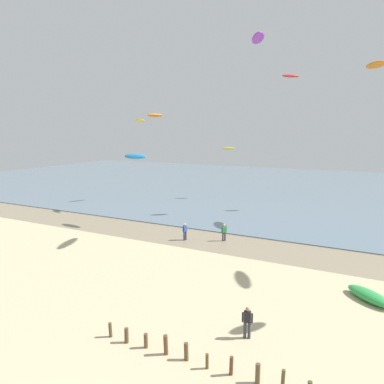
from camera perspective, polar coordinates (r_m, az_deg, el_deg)
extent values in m
cube|color=gray|center=(33.41, 11.25, -8.92)|extent=(120.00, 6.04, 0.01)
cube|color=slate|center=(69.89, 19.89, 0.42)|extent=(160.00, 70.00, 0.10)
cylinder|color=brown|center=(20.20, -12.94, -20.72)|extent=(0.18, 0.21, 0.79)
cylinder|color=brown|center=(19.61, -10.45, -21.65)|extent=(0.21, 0.22, 0.78)
cylinder|color=brown|center=(19.09, -7.40, -22.54)|extent=(0.22, 0.23, 0.77)
cylinder|color=brown|center=(18.48, -4.22, -23.22)|extent=(0.22, 0.26, 1.01)
cylinder|color=brown|center=(18.15, -0.93, -24.18)|extent=(0.24, 0.24, 0.86)
cylinder|color=brown|center=(17.67, 2.43, -25.44)|extent=(0.15, 0.16, 0.74)
cylinder|color=brown|center=(17.35, 6.31, -25.92)|extent=(0.20, 0.21, 0.90)
cylinder|color=brown|center=(17.08, 10.48, -26.70)|extent=(0.22, 0.25, 0.90)
cylinder|color=brown|center=(16.79, 14.36, -27.28)|extent=(0.18, 0.17, 1.03)
cylinder|color=#383842|center=(35.10, 5.31, -7.11)|extent=(0.16, 0.16, 0.88)
cylinder|color=#383842|center=(35.03, 4.97, -7.14)|extent=(0.16, 0.16, 0.88)
cube|color=#338C4C|center=(34.86, 5.16, -5.96)|extent=(0.41, 0.40, 0.60)
sphere|color=beige|center=(34.75, 5.17, -5.29)|extent=(0.22, 0.22, 0.22)
cylinder|color=#338C4C|center=(34.96, 5.53, -6.01)|extent=(0.09, 0.09, 0.52)
cylinder|color=#338C4C|center=(34.79, 4.78, -6.07)|extent=(0.09, 0.09, 0.52)
cylinder|color=#383842|center=(19.85, 8.47, -20.99)|extent=(0.16, 0.16, 0.88)
cylinder|color=#383842|center=(19.84, 9.14, -21.03)|extent=(0.16, 0.16, 0.88)
cube|color=black|center=(19.48, 8.86, -19.14)|extent=(0.40, 0.30, 0.60)
sphere|color=#9E7051|center=(19.28, 8.90, -18.04)|extent=(0.22, 0.22, 0.22)
cylinder|color=black|center=(19.52, 8.12, -19.22)|extent=(0.09, 0.09, 0.52)
cylinder|color=black|center=(19.49, 9.60, -19.31)|extent=(0.09, 0.09, 0.52)
cylinder|color=#383842|center=(35.12, -1.27, -7.06)|extent=(0.16, 0.16, 0.88)
cylinder|color=#383842|center=(35.26, -1.00, -6.99)|extent=(0.16, 0.16, 0.88)
cube|color=#2D4CA5|center=(34.98, -1.14, -5.87)|extent=(0.33, 0.41, 0.60)
sphere|color=beige|center=(34.87, -1.14, -5.20)|extent=(0.22, 0.22, 0.22)
cylinder|color=#2D4CA5|center=(34.85, -1.44, -6.02)|extent=(0.09, 0.09, 0.52)
cylinder|color=#2D4CA5|center=(35.15, -0.84, -5.88)|extent=(0.09, 0.09, 0.52)
ellipsoid|color=green|center=(25.86, 26.51, -14.65)|extent=(3.21, 3.01, 0.65)
ellipsoid|color=orange|center=(54.35, -5.92, 12.10)|extent=(1.92, 2.84, 0.71)
ellipsoid|color=red|center=(47.20, 15.52, 17.48)|extent=(2.24, 2.06, 0.38)
ellipsoid|color=#2384D1|center=(40.11, -9.09, 5.66)|extent=(3.15, 1.36, 0.80)
ellipsoid|color=yellow|center=(56.25, 5.86, 6.95)|extent=(2.20, 1.50, 0.48)
ellipsoid|color=purple|center=(35.25, 10.53, 23.08)|extent=(2.33, 3.78, 0.90)
ellipsoid|color=orange|center=(45.11, 27.34, 17.64)|extent=(2.79, 3.36, 0.88)
ellipsoid|color=yellow|center=(47.67, -8.37, 11.26)|extent=(2.11, 1.37, 0.54)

